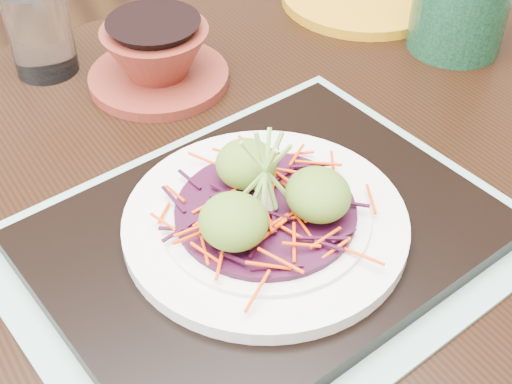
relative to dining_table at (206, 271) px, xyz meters
name	(u,v)px	position (x,y,z in m)	size (l,w,h in m)	color
dining_table	(206,271)	(0.00, 0.00, 0.00)	(1.28, 0.95, 0.73)	black
placemat	(265,243)	(0.03, -0.07, 0.10)	(0.44, 0.35, 0.00)	#7FA497
serving_tray	(265,235)	(0.03, -0.07, 0.11)	(0.39, 0.29, 0.02)	black
white_plate	(265,222)	(0.03, -0.07, 0.13)	(0.25, 0.25, 0.02)	silver
cabbage_bed	(266,211)	(0.03, -0.07, 0.14)	(0.16, 0.16, 0.01)	#370B24
carrot_julienne	(266,205)	(0.03, -0.07, 0.15)	(0.19, 0.19, 0.01)	#EB3B04
guacamole_scoops	(266,193)	(0.03, -0.08, 0.16)	(0.14, 0.12, 0.04)	#567824
scallion_garnish	(266,175)	(0.03, -0.07, 0.18)	(0.06, 0.06, 0.09)	#7BB247
water_glass	(40,30)	(-0.08, 0.30, 0.15)	(0.07, 0.07, 0.11)	white
terracotta_bowl_set	(157,59)	(0.03, 0.22, 0.13)	(0.22, 0.22, 0.07)	maroon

